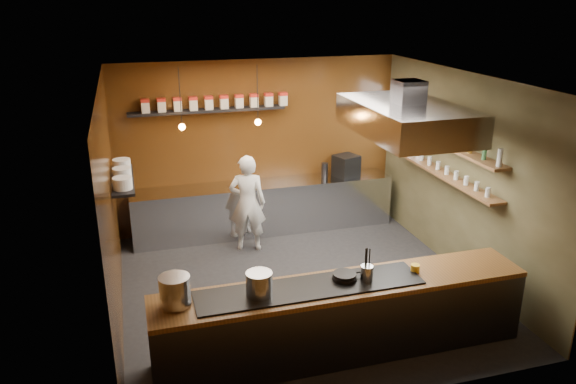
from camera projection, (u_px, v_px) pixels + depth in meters
name	position (u px, v px, depth m)	size (l,w,h in m)	color
floor	(301.00, 288.00, 8.16)	(5.00, 5.00, 0.00)	black
back_wall	(259.00, 145.00, 9.91)	(5.00, 5.00, 0.00)	#371B0A
left_wall	(111.00, 209.00, 7.00)	(5.00, 5.00, 0.00)	#371B0A
right_wall	(462.00, 175.00, 8.31)	(5.00, 5.00, 0.00)	#413E24
ceiling	(303.00, 80.00, 7.15)	(5.00, 5.00, 0.00)	silver
window_pane	(407.00, 124.00, 9.70)	(1.00, 1.00, 0.00)	white
prep_counter	(265.00, 207.00, 9.97)	(4.60, 0.65, 0.90)	silver
pass_counter	(342.00, 318.00, 6.55)	(4.40, 0.72, 0.94)	#38383D
tin_shelf	(208.00, 111.00, 9.32)	(2.60, 0.26, 0.04)	black
plate_shelf	(123.00, 180.00, 7.93)	(0.30, 1.40, 0.04)	black
bottle_shelf_upper	(445.00, 143.00, 8.40)	(0.26, 2.80, 0.04)	brown
bottle_shelf_lower	(442.00, 173.00, 8.56)	(0.26, 2.80, 0.04)	brown
extractor_hood	(407.00, 118.00, 7.29)	(1.20, 2.00, 0.72)	#38383D
pendant_left	(182.00, 124.00, 8.60)	(0.10, 0.10, 0.95)	black
pendant_right	(258.00, 119.00, 8.92)	(0.10, 0.10, 0.95)	black
storage_tins	(216.00, 102.00, 9.31)	(2.43, 0.13, 0.22)	beige
plate_stacks	(122.00, 173.00, 7.89)	(0.26, 1.16, 0.16)	white
bottles	(446.00, 134.00, 8.35)	(0.06, 2.66, 0.24)	silver
wine_glasses	(442.00, 168.00, 8.53)	(0.07, 2.37, 0.13)	silver
stockpot_large	(175.00, 291.00, 5.89)	(0.33, 0.33, 0.32)	silver
stockpot_small	(259.00, 284.00, 6.07)	(0.29, 0.29, 0.27)	#B1B3B8
utensil_crock	(367.00, 273.00, 6.39)	(0.14, 0.14, 0.19)	#B4B7BC
frying_pan	(345.00, 276.00, 6.44)	(0.46, 0.29, 0.07)	black
butter_jar	(415.00, 268.00, 6.64)	(0.11, 0.11, 0.10)	yellow
espresso_machine	(346.00, 166.00, 10.13)	(0.39, 0.37, 0.39)	black
chef	(248.00, 203.00, 9.13)	(0.59, 0.39, 1.62)	white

